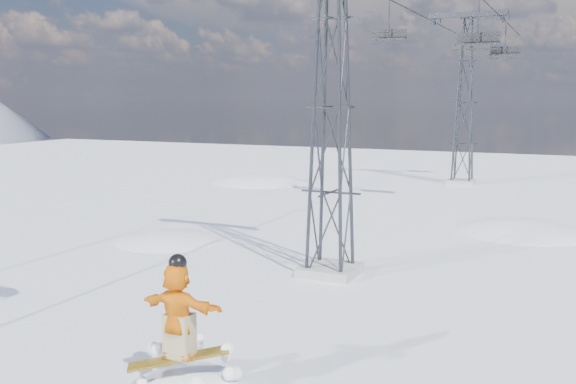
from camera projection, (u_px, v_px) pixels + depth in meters
name	position (u px, v px, depth m)	size (l,w,h in m)	color
ground	(168.00, 358.00, 14.35)	(120.00, 120.00, 0.00)	white
snow_terrain	(320.00, 369.00, 36.80)	(39.00, 37.00, 22.00)	white
lift_tower_near	(331.00, 108.00, 20.42)	(5.20, 1.80, 11.43)	#999999
lift_tower_far	(465.00, 103.00, 42.89)	(5.20, 1.80, 11.43)	#999999
lift_chair_mid	(478.00, 40.00, 32.40)	(2.15, 0.62, 2.66)	black
lift_chair_far	(389.00, 35.00, 33.51)	(1.82, 0.52, 2.26)	black
lift_chair_extra	(505.00, 52.00, 43.29)	(1.94, 0.56, 2.41)	black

